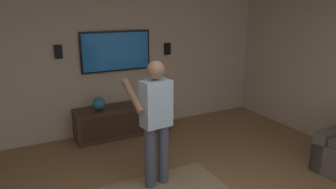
{
  "coord_description": "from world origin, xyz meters",
  "views": [
    {
      "loc": [
        -2.11,
        1.38,
        2.27
      ],
      "look_at": [
        1.21,
        -0.33,
        1.2
      ],
      "focal_mm": 33.52,
      "sensor_mm": 36.0,
      "label": 1
    }
  ],
  "objects_px": {
    "tv": "(116,51)",
    "person_standing": "(156,117)",
    "vase_round": "(99,104)",
    "wall_speaker_left": "(167,49)",
    "media_console": "(123,120)",
    "wall_speaker_right": "(58,52)"
  },
  "relations": [
    {
      "from": "media_console",
      "to": "person_standing",
      "type": "bearing_deg",
      "value": -5.47
    },
    {
      "from": "vase_round",
      "to": "tv",
      "type": "bearing_deg",
      "value": -57.64
    },
    {
      "from": "tv",
      "to": "person_standing",
      "type": "relative_size",
      "value": 0.76
    },
    {
      "from": "wall_speaker_left",
      "to": "wall_speaker_right",
      "type": "height_order",
      "value": "wall_speaker_right"
    },
    {
      "from": "person_standing",
      "to": "vase_round",
      "type": "height_order",
      "value": "person_standing"
    },
    {
      "from": "vase_round",
      "to": "wall_speaker_left",
      "type": "relative_size",
      "value": 1.0
    },
    {
      "from": "vase_round",
      "to": "wall_speaker_right",
      "type": "height_order",
      "value": "wall_speaker_right"
    },
    {
      "from": "media_console",
      "to": "wall_speaker_right",
      "type": "height_order",
      "value": "wall_speaker_right"
    },
    {
      "from": "media_console",
      "to": "wall_speaker_right",
      "type": "bearing_deg",
      "value": -104.74
    },
    {
      "from": "vase_round",
      "to": "wall_speaker_left",
      "type": "height_order",
      "value": "wall_speaker_left"
    },
    {
      "from": "media_console",
      "to": "wall_speaker_right",
      "type": "relative_size",
      "value": 7.73
    },
    {
      "from": "wall_speaker_right",
      "to": "vase_round",
      "type": "bearing_deg",
      "value": -118.17
    },
    {
      "from": "person_standing",
      "to": "tv",
      "type": "bearing_deg",
      "value": -11.01
    },
    {
      "from": "media_console",
      "to": "wall_speaker_right",
      "type": "xyz_separation_m",
      "value": [
        0.25,
        0.97,
        1.26
      ]
    },
    {
      "from": "tv",
      "to": "person_standing",
      "type": "xyz_separation_m",
      "value": [
        -1.98,
        0.17,
        -0.55
      ]
    },
    {
      "from": "wall_speaker_left",
      "to": "wall_speaker_right",
      "type": "bearing_deg",
      "value": 90.0
    },
    {
      "from": "wall_speaker_left",
      "to": "wall_speaker_right",
      "type": "xyz_separation_m",
      "value": [
        0.0,
        1.98,
        0.07
      ]
    },
    {
      "from": "vase_round",
      "to": "media_console",
      "type": "bearing_deg",
      "value": -85.72
    },
    {
      "from": "tv",
      "to": "person_standing",
      "type": "bearing_deg",
      "value": -4.81
    },
    {
      "from": "tv",
      "to": "vase_round",
      "type": "relative_size",
      "value": 5.69
    },
    {
      "from": "tv",
      "to": "wall_speaker_left",
      "type": "relative_size",
      "value": 5.69
    },
    {
      "from": "tv",
      "to": "media_console",
      "type": "bearing_deg",
      "value": -0.0
    }
  ]
}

